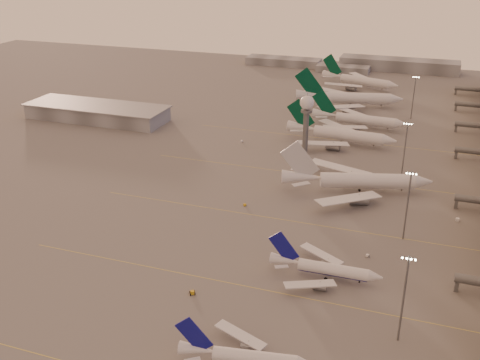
% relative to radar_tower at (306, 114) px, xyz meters
% --- Properties ---
extents(ground, '(700.00, 700.00, 0.00)m').
position_rel_radar_tower_xyz_m(ground, '(-5.00, -120.00, -20.95)').
color(ground, '#5E5C5C').
rests_on(ground, ground).
extents(taxiway_markings, '(180.00, 185.25, 0.02)m').
position_rel_radar_tower_xyz_m(taxiway_markings, '(25.00, -64.00, -20.94)').
color(taxiway_markings, gold).
rests_on(taxiway_markings, ground).
extents(hangar, '(82.00, 27.00, 8.50)m').
position_rel_radar_tower_xyz_m(hangar, '(-125.00, 20.00, -16.63)').
color(hangar, slate).
rests_on(hangar, ground).
extents(radar_tower, '(6.40, 6.40, 31.10)m').
position_rel_radar_tower_xyz_m(radar_tower, '(0.00, 0.00, 0.00)').
color(radar_tower, '#595C60').
rests_on(radar_tower, ground).
extents(mast_a, '(3.60, 0.56, 25.00)m').
position_rel_radar_tower_xyz_m(mast_a, '(53.00, -120.00, -7.21)').
color(mast_a, '#595C60').
rests_on(mast_a, ground).
extents(mast_b, '(3.60, 0.56, 25.00)m').
position_rel_radar_tower_xyz_m(mast_b, '(50.00, -65.00, -7.21)').
color(mast_b, '#595C60').
rests_on(mast_b, ground).
extents(mast_c, '(3.60, 0.56, 25.00)m').
position_rel_radar_tower_xyz_m(mast_c, '(45.00, -10.00, -7.21)').
color(mast_c, '#595C60').
rests_on(mast_c, ground).
extents(mast_d, '(3.60, 0.56, 25.00)m').
position_rel_radar_tower_xyz_m(mast_d, '(43.00, 80.00, -7.21)').
color(mast_d, '#595C60').
rests_on(mast_d, ground).
extents(distant_horizon, '(165.00, 37.50, 9.00)m').
position_rel_radar_tower_xyz_m(distant_horizon, '(-2.38, 205.14, -17.06)').
color(distant_horizon, slate).
rests_on(distant_horizon, ground).
extents(narrowbody_near, '(33.02, 26.16, 12.97)m').
position_rel_radar_tower_xyz_m(narrowbody_near, '(19.41, -142.46, -18.32)').
color(narrowbody_near, silver).
rests_on(narrowbody_near, ground).
extents(narrowbody_mid, '(34.84, 27.82, 13.61)m').
position_rel_radar_tower_xyz_m(narrowbody_mid, '(29.53, -97.93, -18.19)').
color(narrowbody_mid, silver).
rests_on(narrowbody_mid, ground).
extents(widebody_white, '(59.58, 47.09, 21.50)m').
position_rel_radar_tower_xyz_m(widebody_white, '(28.99, -31.60, -17.22)').
color(widebody_white, silver).
rests_on(widebody_white, ground).
extents(greentail_a, '(56.46, 45.43, 20.51)m').
position_rel_radar_tower_xyz_m(greentail_a, '(12.45, 24.97, -17.33)').
color(greentail_a, silver).
rests_on(greentail_a, ground).
extents(greentail_b, '(52.46, 42.28, 19.04)m').
position_rel_radar_tower_xyz_m(greentail_b, '(17.29, 54.23, -17.59)').
color(greentail_b, silver).
rests_on(greentail_b, ground).
extents(greentail_c, '(64.61, 51.64, 23.78)m').
position_rel_radar_tower_xyz_m(greentail_c, '(5.50, 93.11, -16.75)').
color(greentail_c, silver).
rests_on(greentail_c, ground).
extents(greentail_d, '(55.25, 43.94, 20.72)m').
position_rel_radar_tower_xyz_m(greentail_d, '(4.24, 144.26, -17.29)').
color(greentail_d, silver).
rests_on(greentail_d, ground).
extents(gsv_tug_mid, '(3.79, 4.26, 1.04)m').
position_rel_radar_tower_xyz_m(gsv_tug_mid, '(-4.72, -119.03, -20.41)').
color(gsv_tug_mid, gold).
rests_on(gsv_tug_mid, ground).
extents(gsv_truck_b, '(5.05, 3.38, 1.92)m').
position_rel_radar_tower_xyz_m(gsv_truck_b, '(40.49, -81.44, -19.97)').
color(gsv_truck_b, white).
rests_on(gsv_truck_b, ground).
extents(gsv_truck_c, '(4.39, 4.63, 1.90)m').
position_rel_radar_tower_xyz_m(gsv_truck_c, '(-9.16, -58.62, -19.98)').
color(gsv_truck_c, gold).
rests_on(gsv_truck_c, ground).
extents(gsv_catering_b, '(6.05, 3.46, 4.68)m').
position_rel_radar_tower_xyz_m(gsv_catering_b, '(67.83, -45.07, -18.61)').
color(gsv_catering_b, white).
rests_on(gsv_catering_b, ground).
extents(gsv_tug_far, '(2.85, 3.65, 0.92)m').
position_rel_radar_tower_xyz_m(gsv_tug_far, '(20.72, -17.41, -20.48)').
color(gsv_tug_far, white).
rests_on(gsv_tug_far, ground).
extents(gsv_truck_d, '(2.24, 5.50, 2.19)m').
position_rel_radar_tower_xyz_m(gsv_truck_d, '(-34.87, 10.73, -19.83)').
color(gsv_truck_d, white).
rests_on(gsv_truck_d, ground).
extents(gsv_tug_hangar, '(3.79, 2.46, 1.03)m').
position_rel_radar_tower_xyz_m(gsv_tug_hangar, '(33.42, 35.46, -20.42)').
color(gsv_tug_hangar, gold).
rests_on(gsv_tug_hangar, ground).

